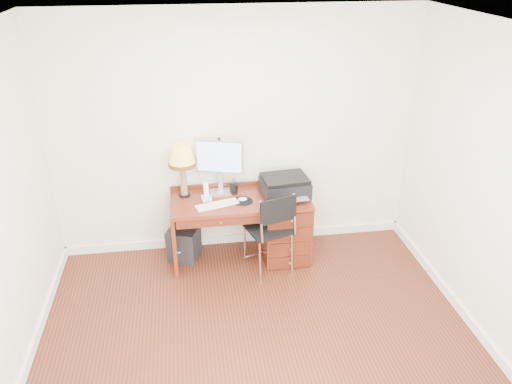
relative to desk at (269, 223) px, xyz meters
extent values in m
plane|color=#3E190E|center=(-0.32, -1.40, -0.41)|extent=(4.00, 4.00, 0.00)
plane|color=white|center=(-0.32, 0.35, 0.94)|extent=(4.00, 0.00, 4.00)
plane|color=white|center=(1.68, -1.40, 0.94)|extent=(0.00, 3.50, 3.50)
plane|color=white|center=(-0.32, -1.40, 2.29)|extent=(4.00, 4.00, 0.00)
cube|color=white|center=(-0.32, 0.33, -0.36)|extent=(4.00, 0.03, 0.10)
cube|color=white|center=(-2.31, -1.40, -0.36)|extent=(0.03, 3.50, 0.10)
cube|color=white|center=(1.66, -1.40, -0.36)|extent=(0.03, 3.50, 0.10)
cube|color=maroon|center=(-0.32, -0.01, 0.32)|extent=(1.50, 0.65, 0.04)
cube|color=maroon|center=(0.18, -0.01, -0.06)|extent=(0.50, 0.61, 0.71)
cube|color=maroon|center=(-1.05, -0.01, -0.06)|extent=(0.04, 0.61, 0.71)
cube|color=#551F11|center=(-0.56, 0.29, 0.05)|extent=(0.96, 0.03, 0.39)
cube|color=#551F11|center=(-0.56, -0.31, 0.25)|extent=(0.91, 0.03, 0.09)
sphere|color=#BF8C3F|center=(0.18, -0.34, -0.06)|extent=(0.03, 0.03, 0.03)
cube|color=silver|center=(-0.52, 0.18, 0.35)|extent=(0.27, 0.23, 0.02)
cube|color=silver|center=(-0.52, 0.24, 0.45)|extent=(0.06, 0.05, 0.19)
cube|color=silver|center=(-0.52, 0.22, 0.75)|extent=(0.52, 0.19, 0.38)
cube|color=#4C8CF2|center=(-0.52, 0.19, 0.75)|extent=(0.47, 0.14, 0.34)
cube|color=white|center=(-0.58, -0.12, 0.35)|extent=(0.47, 0.25, 0.02)
cylinder|color=black|center=(-0.30, -0.07, 0.34)|extent=(0.22, 0.22, 0.01)
ellipsoid|color=white|center=(-0.30, -0.07, 0.36)|extent=(0.10, 0.06, 0.04)
cube|color=black|center=(0.17, 0.01, 0.43)|extent=(0.54, 0.44, 0.18)
cube|color=black|center=(0.17, 0.01, 0.54)|extent=(0.51, 0.41, 0.04)
cylinder|color=black|center=(-0.91, 0.16, 0.35)|extent=(0.12, 0.12, 0.02)
cone|color=olive|center=(-0.91, 0.16, 0.54)|extent=(0.08, 0.08, 0.36)
cone|color=gold|center=(-0.91, 0.16, 0.83)|extent=(0.29, 0.29, 0.22)
cylinder|color=#593814|center=(-0.91, 0.16, 0.72)|extent=(0.29, 0.29, 0.04)
cube|color=white|center=(-0.68, 0.02, 0.36)|extent=(0.11, 0.11, 0.04)
cube|color=white|center=(-0.68, 0.02, 0.46)|extent=(0.06, 0.07, 0.17)
cylinder|color=black|center=(-0.38, 0.14, 0.39)|extent=(0.09, 0.09, 0.11)
cube|color=black|center=(-0.05, -0.24, 0.09)|extent=(0.56, 0.56, 0.03)
cube|color=black|center=(-0.05, -0.46, 0.41)|extent=(0.39, 0.15, 0.27)
cylinder|color=silver|center=(-0.24, -0.05, -0.16)|extent=(0.02, 0.02, 0.50)
cylinder|color=silver|center=(0.14, -0.05, -0.16)|extent=(0.02, 0.02, 0.50)
cylinder|color=silver|center=(-0.24, -0.43, -0.16)|extent=(0.02, 0.02, 0.50)
cylinder|color=silver|center=(0.14, -0.43, -0.16)|extent=(0.02, 0.02, 0.50)
cylinder|color=silver|center=(-0.24, -0.46, 0.32)|extent=(0.02, 0.02, 0.45)
cylinder|color=silver|center=(0.14, -0.46, 0.32)|extent=(0.02, 0.02, 0.45)
cube|color=black|center=(-0.96, 0.10, -0.23)|extent=(0.41, 0.41, 0.37)
camera|label=1|loc=(-0.86, -4.76, 2.81)|focal=35.00mm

